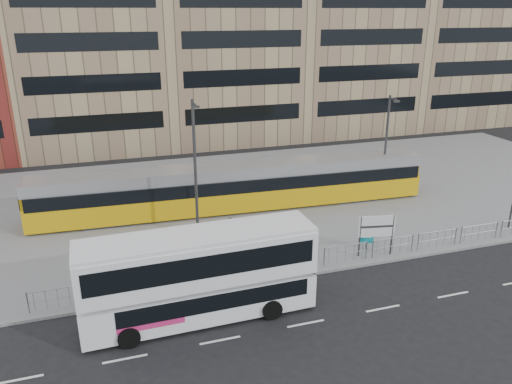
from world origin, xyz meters
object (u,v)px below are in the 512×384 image
object	(u,v)px
ad_panel	(367,234)
double_decker_bus	(199,273)
traffic_light_west	(231,238)
lamp_post_west	(195,164)
pedestrian	(169,258)
tram	(236,187)
station_sign	(377,228)
lamp_post_east	(386,142)

from	to	relation	value
ad_panel	double_decker_bus	bearing A→B (deg)	-145.72
traffic_light_west	lamp_post_west	world-z (taller)	lamp_post_west
double_decker_bus	pedestrian	bearing A→B (deg)	100.13
tram	pedestrian	xyz separation A→B (m)	(-5.90, -8.02, -0.66)
station_sign	lamp_post_west	xyz separation A→B (m)	(-9.11, 5.82, 2.94)
station_sign	lamp_post_west	bearing A→B (deg)	158.28
pedestrian	traffic_light_west	distance (m)	3.43
station_sign	pedestrian	xyz separation A→B (m)	(-11.56, 1.30, -0.71)
double_decker_bus	pedestrian	xyz separation A→B (m)	(-0.81, 4.10, -1.16)
station_sign	lamp_post_east	distance (m)	10.43
station_sign	traffic_light_west	size ratio (longest dim) A/B	0.78
double_decker_bus	ad_panel	size ratio (longest dim) A/B	6.82
tram	traffic_light_west	world-z (taller)	tram
double_decker_bus	lamp_post_west	world-z (taller)	lamp_post_west
lamp_post_west	lamp_post_east	world-z (taller)	lamp_post_west
pedestrian	traffic_light_west	xyz separation A→B (m)	(3.22, -0.62, 1.01)
tram	station_sign	world-z (taller)	tram
tram	lamp_post_west	xyz separation A→B (m)	(-3.44, -3.51, 2.99)
traffic_light_west	lamp_post_west	distance (m)	5.83
station_sign	ad_panel	world-z (taller)	station_sign
ad_panel	lamp_post_west	size ratio (longest dim) A/B	0.18
ad_panel	lamp_post_east	xyz separation A→B (m)	(5.59, 7.50, 3.25)
tram	lamp_post_west	bearing A→B (deg)	-131.67
station_sign	pedestrian	world-z (taller)	station_sign
double_decker_bus	ad_panel	xyz separation A→B (m)	(10.75, 3.75, -1.22)
station_sign	ad_panel	bearing A→B (deg)	101.17
pedestrian	lamp_post_east	bearing A→B (deg)	-48.87
pedestrian	lamp_post_west	xyz separation A→B (m)	(2.46, 4.51, 3.65)
station_sign	traffic_light_west	distance (m)	8.38
station_sign	lamp_post_east	size ratio (longest dim) A/B	0.32
station_sign	traffic_light_west	bearing A→B (deg)	-173.81
double_decker_bus	station_sign	xyz separation A→B (m)	(10.75, 2.80, -0.45)
double_decker_bus	pedestrian	size ratio (longest dim) A/B	5.48
pedestrian	lamp_post_west	world-z (taller)	lamp_post_west
tram	traffic_light_west	xyz separation A→B (m)	(-2.68, -8.64, 0.35)
tram	lamp_post_west	distance (m)	5.75
traffic_light_west	lamp_post_west	bearing A→B (deg)	102.18
tram	ad_panel	bearing A→B (deg)	-53.17
double_decker_bus	traffic_light_west	distance (m)	4.23
station_sign	pedestrian	distance (m)	11.66
ad_panel	pedestrian	distance (m)	11.56
traffic_light_west	lamp_post_east	size ratio (longest dim) A/B	0.41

